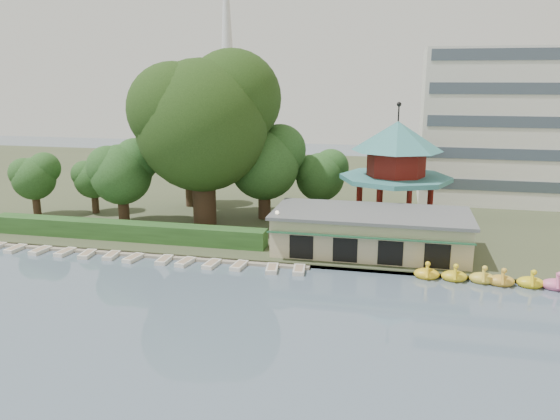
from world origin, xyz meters
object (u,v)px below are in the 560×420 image
(boathouse, at_px, (370,231))
(pavilion, at_px, (396,163))
(dock, at_px, (137,253))
(big_tree, at_px, (204,117))

(boathouse, height_order, pavilion, pavilion)
(dock, distance_m, big_tree, 16.89)
(pavilion, bearing_deg, dock, -148.34)
(boathouse, xyz_separation_m, pavilion, (2.00, 10.03, 5.11))
(boathouse, relative_size, big_tree, 0.96)
(pavilion, bearing_deg, boathouse, -101.28)
(pavilion, bearing_deg, big_tree, -169.74)
(dock, xyz_separation_m, big_tree, (3.20, 11.03, 12.38))
(dock, relative_size, boathouse, 1.83)
(boathouse, height_order, big_tree, big_tree)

